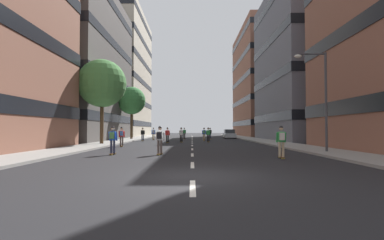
{
  "coord_description": "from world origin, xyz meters",
  "views": [
    {
      "loc": [
        -0.02,
        -9.96,
        1.6
      ],
      "look_at": [
        0.0,
        18.23,
        2.47
      ],
      "focal_mm": 27.22,
      "sensor_mm": 36.0,
      "label": 1
    }
  ],
  "objects_px": {
    "streetlamp_right": "(320,90)",
    "skater_2": "(184,133)",
    "skater_6": "(204,133)",
    "skater_7": "(153,133)",
    "skater_4": "(142,134)",
    "skater_0": "(281,140)",
    "skater_9": "(121,135)",
    "skater_3": "(210,133)",
    "skater_10": "(167,134)",
    "street_tree_near": "(102,84)",
    "skater_5": "(208,134)",
    "skater_1": "(112,138)",
    "skater_8": "(181,134)",
    "street_tree_mid": "(131,101)",
    "parked_car_near": "(229,134)",
    "skater_11": "(160,138)"
  },
  "relations": [
    {
      "from": "street_tree_near",
      "to": "skater_11",
      "type": "xyz_separation_m",
      "value": [
        7.1,
        -11.31,
        -5.17
      ]
    },
    {
      "from": "skater_0",
      "to": "skater_6",
      "type": "relative_size",
      "value": 1.0
    },
    {
      "from": "skater_0",
      "to": "skater_1",
      "type": "relative_size",
      "value": 1.0
    },
    {
      "from": "street_tree_mid",
      "to": "skater_2",
      "type": "distance_m",
      "value": 9.67
    },
    {
      "from": "skater_3",
      "to": "skater_10",
      "type": "distance_m",
      "value": 13.14
    },
    {
      "from": "street_tree_mid",
      "to": "skater_7",
      "type": "height_order",
      "value": "street_tree_mid"
    },
    {
      "from": "street_tree_near",
      "to": "skater_1",
      "type": "height_order",
      "value": "street_tree_near"
    },
    {
      "from": "streetlamp_right",
      "to": "skater_0",
      "type": "bearing_deg",
      "value": -137.8
    },
    {
      "from": "skater_0",
      "to": "skater_6",
      "type": "xyz_separation_m",
      "value": [
        -3.22,
        23.56,
        0.0
      ]
    },
    {
      "from": "streetlamp_right",
      "to": "skater_0",
      "type": "distance_m",
      "value": 5.76
    },
    {
      "from": "skater_1",
      "to": "skater_8",
      "type": "bearing_deg",
      "value": 77.59
    },
    {
      "from": "skater_4",
      "to": "street_tree_near",
      "type": "bearing_deg",
      "value": -105.72
    },
    {
      "from": "skater_3",
      "to": "skater_8",
      "type": "xyz_separation_m",
      "value": [
        -4.09,
        -10.75,
        0.0
      ]
    },
    {
      "from": "skater_8",
      "to": "skater_9",
      "type": "height_order",
      "value": "same"
    },
    {
      "from": "skater_7",
      "to": "skater_9",
      "type": "height_order",
      "value": "same"
    },
    {
      "from": "skater_6",
      "to": "skater_7",
      "type": "xyz_separation_m",
      "value": [
        -7.24,
        2.94,
        0.0
      ]
    },
    {
      "from": "street_tree_near",
      "to": "skater_10",
      "type": "distance_m",
      "value": 9.13
    },
    {
      "from": "skater_5",
      "to": "skater_7",
      "type": "height_order",
      "value": "same"
    },
    {
      "from": "skater_2",
      "to": "skater_6",
      "type": "bearing_deg",
      "value": -68.26
    },
    {
      "from": "skater_5",
      "to": "skater_10",
      "type": "bearing_deg",
      "value": -159.0
    },
    {
      "from": "street_tree_mid",
      "to": "skater_10",
      "type": "height_order",
      "value": "street_tree_mid"
    },
    {
      "from": "streetlamp_right",
      "to": "skater_2",
      "type": "xyz_separation_m",
      "value": [
        -9.67,
        27.47,
        -3.15
      ]
    },
    {
      "from": "street_tree_mid",
      "to": "skater_4",
      "type": "xyz_separation_m",
      "value": [
        2.58,
        -5.21,
        -4.85
      ]
    },
    {
      "from": "skater_6",
      "to": "skater_9",
      "type": "xyz_separation_m",
      "value": [
        -7.93,
        -13.27,
        0.0
      ]
    },
    {
      "from": "skater_10",
      "to": "skater_4",
      "type": "bearing_deg",
      "value": 126.33
    },
    {
      "from": "skater_4",
      "to": "skater_1",
      "type": "bearing_deg",
      "value": -85.5
    },
    {
      "from": "skater_2",
      "to": "skater_3",
      "type": "distance_m",
      "value": 4.22
    },
    {
      "from": "skater_1",
      "to": "street_tree_near",
      "type": "bearing_deg",
      "value": 110.37
    },
    {
      "from": "streetlamp_right",
      "to": "skater_9",
      "type": "xyz_separation_m",
      "value": [
        -14.75,
        7.04,
        -3.12
      ]
    },
    {
      "from": "skater_5",
      "to": "skater_6",
      "type": "xyz_separation_m",
      "value": [
        -0.34,
        4.12,
        0.03
      ]
    },
    {
      "from": "skater_4",
      "to": "skater_10",
      "type": "height_order",
      "value": "same"
    },
    {
      "from": "parked_car_near",
      "to": "skater_5",
      "type": "height_order",
      "value": "skater_5"
    },
    {
      "from": "street_tree_near",
      "to": "skater_10",
      "type": "xyz_separation_m",
      "value": [
        6.27,
        4.12,
        -5.2
      ]
    },
    {
      "from": "street_tree_mid",
      "to": "skater_6",
      "type": "relative_size",
      "value": 4.38
    },
    {
      "from": "skater_10",
      "to": "skater_2",
      "type": "bearing_deg",
      "value": 83.1
    },
    {
      "from": "parked_car_near",
      "to": "street_tree_mid",
      "type": "xyz_separation_m",
      "value": [
        -15.39,
        -5.53,
        5.13
      ]
    },
    {
      "from": "parked_car_near",
      "to": "skater_8",
      "type": "bearing_deg",
      "value": -117.34
    },
    {
      "from": "street_tree_mid",
      "to": "skater_1",
      "type": "distance_m",
      "value": 26.41
    },
    {
      "from": "street_tree_mid",
      "to": "skater_2",
      "type": "height_order",
      "value": "street_tree_mid"
    },
    {
      "from": "skater_0",
      "to": "skater_9",
      "type": "relative_size",
      "value": 1.0
    },
    {
      "from": "skater_0",
      "to": "skater_2",
      "type": "bearing_deg",
      "value": 101.19
    },
    {
      "from": "parked_car_near",
      "to": "streetlamp_right",
      "type": "height_order",
      "value": "streetlamp_right"
    },
    {
      "from": "skater_6",
      "to": "skater_11",
      "type": "relative_size",
      "value": 1.0
    },
    {
      "from": "skater_8",
      "to": "skater_9",
      "type": "bearing_deg",
      "value": -120.81
    },
    {
      "from": "streetlamp_right",
      "to": "skater_4",
      "type": "relative_size",
      "value": 3.65
    },
    {
      "from": "streetlamp_right",
      "to": "skater_11",
      "type": "bearing_deg",
      "value": -174.1
    },
    {
      "from": "street_tree_mid",
      "to": "skater_11",
      "type": "height_order",
      "value": "street_tree_mid"
    },
    {
      "from": "skater_3",
      "to": "skater_6",
      "type": "height_order",
      "value": "same"
    },
    {
      "from": "street_tree_near",
      "to": "skater_5",
      "type": "xyz_separation_m",
      "value": [
        11.06,
        5.96,
        -5.2
      ]
    },
    {
      "from": "skater_2",
      "to": "skater_9",
      "type": "height_order",
      "value": "same"
    }
  ]
}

